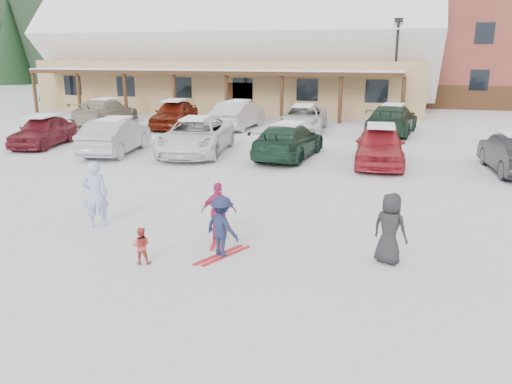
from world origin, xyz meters
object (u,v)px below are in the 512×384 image
(parked_car_10, at_px, (303,118))
(parked_car_11, at_px, (392,119))
(parked_car_1, at_px, (116,136))
(child_magenta, at_px, (219,212))
(day_lodge, at_px, (234,55))
(parked_car_2, at_px, (196,136))
(parked_car_4, at_px, (380,145))
(child_navy, at_px, (222,227))
(parked_car_0, at_px, (43,131))
(parked_car_9, at_px, (238,115))
(lamp_post, at_px, (396,64))
(parked_car_3, at_px, (289,141))
(parked_car_8, at_px, (174,114))
(adult_skier, at_px, (95,194))
(parked_car_7, at_px, (106,112))
(bystander_dark, at_px, (390,229))
(toddler_red, at_px, (141,246))

(parked_car_10, distance_m, parked_car_11, 4.66)
(parked_car_1, bearing_deg, child_magenta, 123.85)
(day_lodge, relative_size, parked_car_10, 5.77)
(parked_car_2, xyz_separation_m, parked_car_4, (7.52, -0.21, 0.00))
(child_navy, relative_size, parked_car_10, 0.26)
(parked_car_0, height_order, parked_car_9, parked_car_9)
(lamp_post, xyz_separation_m, parked_car_3, (-3.84, -13.42, -2.79))
(parked_car_1, height_order, parked_car_8, parked_car_8)
(adult_skier, distance_m, parked_car_4, 11.05)
(lamp_post, height_order, parked_car_7, lamp_post)
(child_magenta, distance_m, parked_car_11, 17.36)
(parked_car_1, relative_size, parked_car_3, 0.93)
(child_navy, relative_size, parked_car_11, 0.24)
(parked_car_9, bearing_deg, lamp_post, -140.29)
(parked_car_8, bearing_deg, parked_car_7, 172.63)
(child_navy, height_order, child_magenta, child_magenta)
(parked_car_3, relative_size, parked_car_8, 1.04)
(day_lodge, height_order, parked_car_8, day_lodge)
(lamp_post, height_order, parked_car_2, lamp_post)
(parked_car_4, height_order, parked_car_11, parked_car_11)
(adult_skier, distance_m, child_navy, 3.67)
(adult_skier, height_order, child_navy, adult_skier)
(parked_car_2, bearing_deg, day_lodge, 95.08)
(child_magenta, bearing_deg, parked_car_1, -60.60)
(adult_skier, xyz_separation_m, parked_car_4, (6.32, 9.07, -0.07))
(lamp_post, distance_m, child_magenta, 23.35)
(child_navy, relative_size, parked_car_9, 0.28)
(parked_car_8, distance_m, parked_car_9, 3.62)
(child_navy, xyz_separation_m, bystander_dark, (3.33, 0.58, 0.08))
(day_lodge, distance_m, parked_car_9, 11.94)
(parked_car_8, bearing_deg, parked_car_4, -37.62)
(parked_car_1, bearing_deg, adult_skier, 109.81)
(parked_car_0, relative_size, parked_car_8, 0.89)
(child_navy, distance_m, parked_car_8, 19.02)
(lamp_post, bearing_deg, toddler_red, -100.27)
(parked_car_7, bearing_deg, lamp_post, -161.53)
(parked_car_3, xyz_separation_m, parked_car_10, (-0.74, 7.16, 0.01))
(lamp_post, relative_size, child_navy, 4.75)
(day_lodge, distance_m, parked_car_10, 13.63)
(toddler_red, relative_size, parked_car_4, 0.17)
(day_lodge, relative_size, bystander_dark, 20.02)
(adult_skier, distance_m, bystander_dark, 6.88)
(child_magenta, bearing_deg, parked_car_4, -121.74)
(child_magenta, relative_size, bystander_dark, 0.92)
(day_lodge, bearing_deg, lamp_post, -21.32)
(adult_skier, relative_size, toddler_red, 2.14)
(lamp_post, height_order, parked_car_1, lamp_post)
(lamp_post, relative_size, parked_car_8, 1.35)
(parked_car_7, bearing_deg, parked_car_3, 147.66)
(bystander_dark, distance_m, parked_car_9, 19.06)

